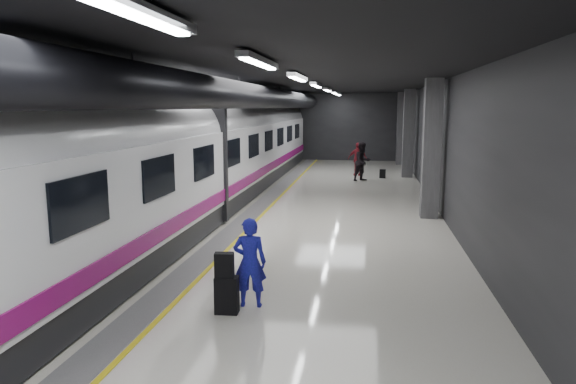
{
  "coord_description": "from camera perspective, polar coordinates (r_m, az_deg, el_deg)",
  "views": [
    {
      "loc": [
        2.53,
        -15.1,
        3.6
      ],
      "look_at": [
        0.48,
        -2.0,
        1.4
      ],
      "focal_mm": 32.0,
      "sensor_mm": 36.0,
      "label": 1
    }
  ],
  "objects": [
    {
      "name": "traveler_far_b",
      "position": [
        27.48,
        7.73,
        3.66
      ],
      "size": [
        1.08,
        0.58,
        1.75
      ],
      "primitive_type": "imported",
      "rotation": [
        0.0,
        0.0,
        -0.16
      ],
      "color": "maroon",
      "rests_on": "ground"
    },
    {
      "name": "shoulder_bag",
      "position": [
        9.07,
        -7.1,
        -8.07
      ],
      "size": [
        0.35,
        0.22,
        0.44
      ],
      "primitive_type": "cube",
      "rotation": [
        0.0,
        0.0,
        0.13
      ],
      "color": "black",
      "rests_on": "suitcase_main"
    },
    {
      "name": "suitcase_main",
      "position": [
        9.26,
        -6.82,
        -11.29
      ],
      "size": [
        0.42,
        0.28,
        0.66
      ],
      "primitive_type": "cube",
      "rotation": [
        0.0,
        0.0,
        0.06
      ],
      "color": "black",
      "rests_on": "ground"
    },
    {
      "name": "ground",
      "position": [
        15.73,
        -0.6,
        -3.79
      ],
      "size": [
        40.0,
        40.0,
        0.0
      ],
      "primitive_type": "plane",
      "color": "silver",
      "rests_on": "ground"
    },
    {
      "name": "traveler_main",
      "position": [
        9.38,
        -4.26,
        -7.8
      ],
      "size": [
        0.64,
        0.46,
        1.65
      ],
      "primitive_type": "imported",
      "rotation": [
        0.0,
        0.0,
        3.25
      ],
      "color": "#251CD2",
      "rests_on": "ground"
    },
    {
      "name": "train",
      "position": [
        16.24,
        -12.01,
        3.82
      ],
      "size": [
        3.05,
        38.0,
        4.05
      ],
      "color": "black",
      "rests_on": "ground"
    },
    {
      "name": "platform_hall",
      "position": [
        16.3,
        -1.06,
        9.22
      ],
      "size": [
        10.02,
        40.02,
        4.51
      ],
      "color": "black",
      "rests_on": "ground"
    },
    {
      "name": "traveler_far_a",
      "position": [
        25.43,
        8.28,
        3.37
      ],
      "size": [
        1.18,
        1.15,
        1.91
      ],
      "primitive_type": "imported",
      "rotation": [
        0.0,
        0.0,
        0.71
      ],
      "color": "black",
      "rests_on": "ground"
    },
    {
      "name": "suitcase_far",
      "position": [
        26.7,
        10.46,
        2.02
      ],
      "size": [
        0.32,
        0.22,
        0.45
      ],
      "primitive_type": "cube",
      "rotation": [
        0.0,
        0.0,
        -0.07
      ],
      "color": "black",
      "rests_on": "ground"
    }
  ]
}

